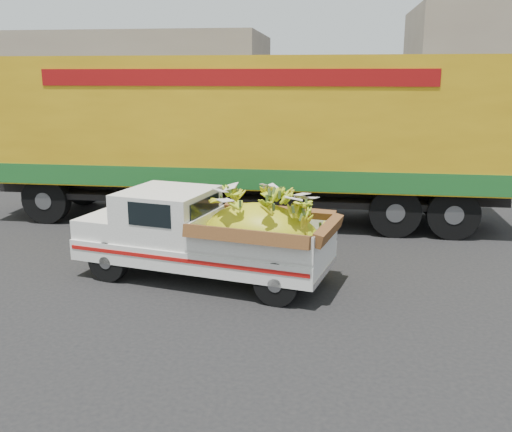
# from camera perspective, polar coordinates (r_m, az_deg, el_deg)

# --- Properties ---
(ground) EXTENTS (100.00, 100.00, 0.00)m
(ground) POSITION_cam_1_polar(r_m,az_deg,el_deg) (10.91, -13.83, -4.68)
(ground) COLOR black
(ground) RESTS_ON ground
(curb) EXTENTS (60.00, 0.25, 0.15)m
(curb) POSITION_cam_1_polar(r_m,az_deg,el_deg) (16.51, -6.24, 2.24)
(curb) COLOR gray
(curb) RESTS_ON ground
(sidewalk) EXTENTS (60.00, 4.00, 0.14)m
(sidewalk) POSITION_cam_1_polar(r_m,az_deg,el_deg) (18.52, -4.70, 3.54)
(sidewalk) COLOR gray
(sidewalk) RESTS_ON ground
(building_left) EXTENTS (18.00, 6.00, 5.00)m
(building_left) POSITION_cam_1_polar(r_m,az_deg,el_deg) (26.53, -19.46, 11.24)
(building_left) COLOR gray
(building_left) RESTS_ON ground
(pickup_truck) EXTENTS (4.52, 2.48, 1.50)m
(pickup_truck) POSITION_cam_1_polar(r_m,az_deg,el_deg) (9.53, -3.52, -1.92)
(pickup_truck) COLOR black
(pickup_truck) RESTS_ON ground
(semi_trailer) EXTENTS (12.01, 2.71, 3.80)m
(semi_trailer) POSITION_cam_1_polar(r_m,az_deg,el_deg) (13.46, -1.29, 8.48)
(semi_trailer) COLOR black
(semi_trailer) RESTS_ON ground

